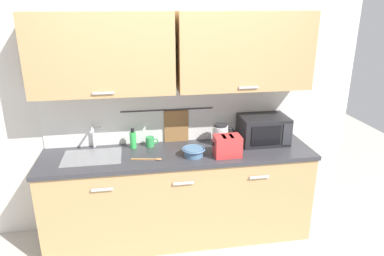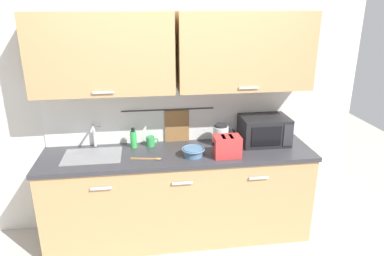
{
  "view_description": "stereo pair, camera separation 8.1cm",
  "coord_description": "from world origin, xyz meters",
  "px_view_note": "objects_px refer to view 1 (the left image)",
  "views": [
    {
      "loc": [
        -0.38,
        -2.73,
        2.22
      ],
      "look_at": [
        0.13,
        0.33,
        1.12
      ],
      "focal_mm": 33.29,
      "sensor_mm": 36.0,
      "label": 1
    },
    {
      "loc": [
        -0.3,
        -2.74,
        2.22
      ],
      "look_at": [
        0.13,
        0.33,
        1.12
      ],
      "focal_mm": 33.29,
      "sensor_mm": 36.0,
      "label": 2
    }
  ],
  "objects_px": {
    "mug_near_sink": "(150,142)",
    "electric_kettle": "(221,135)",
    "toaster": "(227,146)",
    "microwave": "(263,130)",
    "mixing_bowl": "(194,152)",
    "dish_soap_bottle": "(133,139)",
    "wooden_spoon": "(150,159)"
  },
  "relations": [
    {
      "from": "mixing_bowl",
      "to": "wooden_spoon",
      "type": "distance_m",
      "value": 0.39
    },
    {
      "from": "mug_near_sink",
      "to": "mixing_bowl",
      "type": "xyz_separation_m",
      "value": [
        0.37,
        -0.3,
        -0.0
      ]
    },
    {
      "from": "toaster",
      "to": "mug_near_sink",
      "type": "bearing_deg",
      "value": 153.33
    },
    {
      "from": "mixing_bowl",
      "to": "toaster",
      "type": "relative_size",
      "value": 0.84
    },
    {
      "from": "mug_near_sink",
      "to": "wooden_spoon",
      "type": "xyz_separation_m",
      "value": [
        -0.02,
        -0.32,
        -0.04
      ]
    },
    {
      "from": "microwave",
      "to": "mixing_bowl",
      "type": "xyz_separation_m",
      "value": [
        -0.73,
        -0.22,
        -0.09
      ]
    },
    {
      "from": "mug_near_sink",
      "to": "mixing_bowl",
      "type": "bearing_deg",
      "value": -38.7
    },
    {
      "from": "microwave",
      "to": "wooden_spoon",
      "type": "distance_m",
      "value": 1.16
    },
    {
      "from": "mixing_bowl",
      "to": "toaster",
      "type": "distance_m",
      "value": 0.31
    },
    {
      "from": "microwave",
      "to": "mug_near_sink",
      "type": "relative_size",
      "value": 3.83
    },
    {
      "from": "mug_near_sink",
      "to": "dish_soap_bottle",
      "type": "bearing_deg",
      "value": -174.98
    },
    {
      "from": "electric_kettle",
      "to": "dish_soap_bottle",
      "type": "bearing_deg",
      "value": 176.83
    },
    {
      "from": "microwave",
      "to": "dish_soap_bottle",
      "type": "xyz_separation_m",
      "value": [
        -1.27,
        0.06,
        -0.05
      ]
    },
    {
      "from": "electric_kettle",
      "to": "mixing_bowl",
      "type": "distance_m",
      "value": 0.39
    },
    {
      "from": "mug_near_sink",
      "to": "microwave",
      "type": "bearing_deg",
      "value": -4.05
    },
    {
      "from": "dish_soap_bottle",
      "to": "toaster",
      "type": "height_order",
      "value": "dish_soap_bottle"
    },
    {
      "from": "dish_soap_bottle",
      "to": "microwave",
      "type": "bearing_deg",
      "value": -2.9
    },
    {
      "from": "toaster",
      "to": "mixing_bowl",
      "type": "bearing_deg",
      "value": 172.49
    },
    {
      "from": "electric_kettle",
      "to": "toaster",
      "type": "height_order",
      "value": "electric_kettle"
    },
    {
      "from": "microwave",
      "to": "mug_near_sink",
      "type": "bearing_deg",
      "value": 175.95
    },
    {
      "from": "dish_soap_bottle",
      "to": "wooden_spoon",
      "type": "distance_m",
      "value": 0.34
    },
    {
      "from": "electric_kettle",
      "to": "wooden_spoon",
      "type": "xyz_separation_m",
      "value": [
        -0.7,
        -0.25,
        -0.1
      ]
    },
    {
      "from": "mug_near_sink",
      "to": "toaster",
      "type": "distance_m",
      "value": 0.76
    },
    {
      "from": "wooden_spoon",
      "to": "mug_near_sink",
      "type": "bearing_deg",
      "value": 86.7
    },
    {
      "from": "wooden_spoon",
      "to": "mixing_bowl",
      "type": "bearing_deg",
      "value": 2.24
    },
    {
      "from": "mug_near_sink",
      "to": "electric_kettle",
      "type": "bearing_deg",
      "value": -5.11
    },
    {
      "from": "mixing_bowl",
      "to": "mug_near_sink",
      "type": "bearing_deg",
      "value": 141.3
    },
    {
      "from": "microwave",
      "to": "wooden_spoon",
      "type": "xyz_separation_m",
      "value": [
        -1.13,
        -0.24,
        -0.13
      ]
    },
    {
      "from": "microwave",
      "to": "electric_kettle",
      "type": "bearing_deg",
      "value": 177.64
    },
    {
      "from": "electric_kettle",
      "to": "dish_soap_bottle",
      "type": "xyz_separation_m",
      "value": [
        -0.84,
        0.05,
        -0.01
      ]
    },
    {
      "from": "mug_near_sink",
      "to": "toaster",
      "type": "height_order",
      "value": "toaster"
    },
    {
      "from": "mug_near_sink",
      "to": "toaster",
      "type": "bearing_deg",
      "value": -26.67
    }
  ]
}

